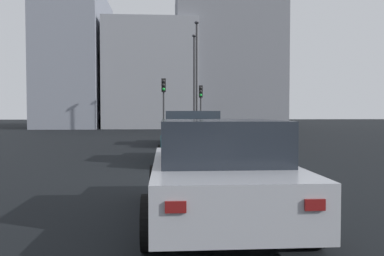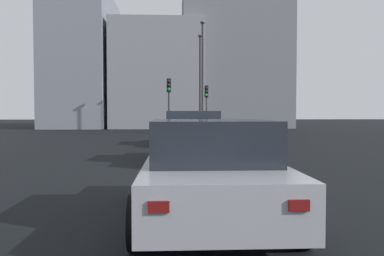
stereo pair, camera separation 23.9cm
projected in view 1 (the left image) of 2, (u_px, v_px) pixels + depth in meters
ground_plane at (189, 174)px, 10.64m from camera, size 160.00×160.00×0.20m
car_navy_lead at (183, 129)px, 19.41m from camera, size 4.83×2.09×1.59m
car_teal_second at (192, 137)px, 12.64m from camera, size 4.11×2.13×1.61m
car_silver_third at (218, 172)px, 5.71m from camera, size 4.07×2.07×1.45m
traffic_light_near_left at (201, 99)px, 29.77m from camera, size 0.32×0.30×3.58m
traffic_light_near_right at (164, 95)px, 26.44m from camera, size 0.32×0.29×3.82m
street_lamp_kerbside at (194, 75)px, 32.39m from camera, size 0.56×0.36×7.91m
street_lamp_far at (197, 68)px, 31.23m from camera, size 0.56×0.36×8.73m
building_facade_left at (227, 61)px, 42.77m from camera, size 9.54×10.84×14.30m
building_facade_center at (152, 78)px, 43.39m from camera, size 13.22×9.13×10.58m
building_facade_right at (76, 62)px, 42.07m from camera, size 12.61×6.12×13.91m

